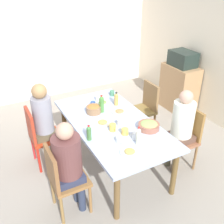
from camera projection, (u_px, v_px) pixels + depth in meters
name	position (u px, v px, depth m)	size (l,w,h in m)	color
ground_plane	(112.00, 163.00, 3.91)	(6.46, 6.46, 0.00)	gray
wall_left	(49.00, 36.00, 5.39)	(0.12, 4.68, 2.60)	silver
dining_table	(112.00, 126.00, 3.59)	(1.94, 1.01, 0.72)	#A8B9D8
chair_0	(62.00, 178.00, 2.92)	(0.40, 0.40, 0.90)	olive
person_0	(69.00, 161.00, 2.86)	(0.31, 0.31, 1.19)	#313B54
chair_1	(40.00, 134.00, 3.67)	(0.40, 0.40, 0.90)	#BA361A
person_1	(44.00, 119.00, 3.60)	(0.30, 0.30, 1.25)	brown
chair_2	(185.00, 135.00, 3.65)	(0.40, 0.40, 0.90)	#8E5A3F
person_2	(182.00, 124.00, 3.51)	(0.30, 0.30, 1.20)	#50493C
chair_3	(145.00, 106.00, 4.39)	(0.40, 0.40, 0.90)	olive
plate_0	(102.00, 103.00, 4.01)	(0.22, 0.22, 0.04)	silver
plate_1	(103.00, 123.00, 3.50)	(0.22, 0.22, 0.04)	silver
plate_2	(120.00, 112.00, 3.77)	(0.22, 0.22, 0.04)	silver
plate_3	(130.00, 152.00, 2.96)	(0.22, 0.22, 0.04)	silver
bowl_0	(94.00, 109.00, 3.74)	(0.21, 0.21, 0.12)	#916B4A
bowl_1	(149.00, 126.00, 3.38)	(0.27, 0.27, 0.10)	#985D48
cup_0	(136.00, 136.00, 3.18)	(0.12, 0.08, 0.09)	white
cup_1	(119.00, 140.00, 3.13)	(0.11, 0.07, 0.07)	white
cup_2	(93.00, 104.00, 3.90)	(0.11, 0.07, 0.09)	#355596
cup_3	(112.00, 93.00, 4.24)	(0.11, 0.07, 0.08)	#478564
cup_4	(98.00, 98.00, 4.09)	(0.11, 0.07, 0.08)	white
cup_5	(120.00, 123.00, 3.45)	(0.11, 0.08, 0.09)	white
cup_6	(125.00, 132.00, 3.27)	(0.12, 0.09, 0.08)	#EBBE52
cup_7	(113.00, 127.00, 3.34)	(0.12, 0.09, 0.10)	#EDC14F
bottle_0	(116.00, 99.00, 3.93)	(0.06, 0.06, 0.21)	tan
bottle_1	(89.00, 133.00, 3.15)	(0.06, 0.06, 0.20)	#45773C
bottle_2	(101.00, 104.00, 3.73)	(0.06, 0.06, 0.26)	#49833C
bottle_3	(138.00, 136.00, 3.06)	(0.05, 0.05, 0.24)	silver
side_cabinet	(179.00, 88.00, 5.20)	(0.70, 0.44, 0.90)	#A47D54
microwave	(183.00, 59.00, 4.91)	(0.48, 0.36, 0.28)	#1E2C27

